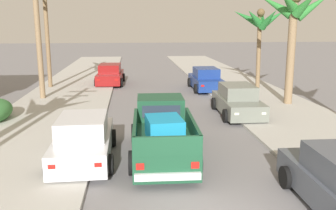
{
  "coord_description": "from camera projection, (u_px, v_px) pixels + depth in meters",
  "views": [
    {
      "loc": [
        -1.8,
        -7.23,
        4.5
      ],
      "look_at": [
        -0.32,
        7.13,
        1.2
      ],
      "focal_mm": 38.12,
      "sensor_mm": 36.0,
      "label": 1
    }
  ],
  "objects": [
    {
      "name": "car_left_near",
      "position": [
        206.0,
        80.0,
        24.71
      ],
      "size": [
        2.03,
        4.26,
        1.54
      ],
      "color": "navy",
      "rests_on": "ground"
    },
    {
      "name": "curb_left",
      "position": [
        82.0,
        108.0,
        19.37
      ],
      "size": [
        0.16,
        60.0,
        0.1
      ],
      "primitive_type": "cube",
      "color": "silver",
      "rests_on": "ground"
    },
    {
      "name": "palm_tree_right_mid",
      "position": [
        260.0,
        22.0,
        24.21
      ],
      "size": [
        3.54,
        3.3,
        5.59
      ],
      "color": "brown",
      "rests_on": "ground"
    },
    {
      "name": "sidewalk_right",
      "position": [
        265.0,
        103.0,
        20.4
      ],
      "size": [
        5.35,
        60.0,
        0.12
      ],
      "primitive_type": "cube",
      "color": "#B2AFA8",
      "rests_on": "ground"
    },
    {
      "name": "sidewalk_left",
      "position": [
        58.0,
        108.0,
        19.24
      ],
      "size": [
        5.35,
        60.0,
        0.12
      ],
      "primitive_type": "cube",
      "color": "#B2AFA8",
      "rests_on": "ground"
    },
    {
      "name": "car_right_near",
      "position": [
        110.0,
        75.0,
        26.98
      ],
      "size": [
        2.16,
        4.32,
        1.54
      ],
      "color": "maroon",
      "rests_on": "ground"
    },
    {
      "name": "palm_tree_left_back",
      "position": [
        294.0,
        14.0,
        19.09
      ],
      "size": [
        3.85,
        3.9,
        6.34
      ],
      "color": "#846B4C",
      "rests_on": "ground"
    },
    {
      "name": "car_left_far",
      "position": [
        238.0,
        101.0,
        17.83
      ],
      "size": [
        2.1,
        4.29,
        1.54
      ],
      "color": "slate",
      "rests_on": "ground"
    },
    {
      "name": "car_right_mid",
      "position": [
        84.0,
        140.0,
        11.9
      ],
      "size": [
        2.05,
        4.27,
        1.54
      ],
      "color": "silver",
      "rests_on": "ground"
    },
    {
      "name": "curb_right",
      "position": [
        244.0,
        104.0,
        20.27
      ],
      "size": [
        0.16,
        60.0,
        0.1
      ],
      "primitive_type": "cube",
      "color": "silver",
      "rests_on": "ground"
    },
    {
      "name": "pickup_truck",
      "position": [
        162.0,
        133.0,
        12.28
      ],
      "size": [
        2.34,
        5.27,
        1.8
      ],
      "color": "#19472D",
      "rests_on": "ground"
    }
  ]
}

